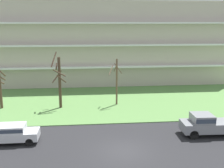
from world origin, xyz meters
TOP-DOWN VIEW (x-y plane):
  - ground at (0.00, 0.00)m, footprint 160.00×160.00m
  - grass_lawn_strip at (0.00, 14.00)m, footprint 80.00×16.00m
  - apartment_building at (0.00, 27.59)m, footprint 42.10×12.12m
  - tree_left at (-5.93, 11.87)m, footprint 1.78×1.79m
  - tree_center at (0.81, 12.50)m, footprint 1.62×1.61m
  - sedan_silver_near_left at (-9.15, 2.50)m, footprint 4.40×1.80m
  - pickup_gray_center_left at (8.05, 2.51)m, footprint 5.46×2.17m

SIDE VIEW (x-z plane):
  - ground at x=0.00m, z-range 0.00..0.00m
  - grass_lawn_strip at x=0.00m, z-range 0.00..0.08m
  - sedan_silver_near_left at x=-9.15m, z-range 0.09..1.66m
  - pickup_gray_center_left at x=8.05m, z-range 0.04..1.99m
  - tree_center at x=0.81m, z-range 0.23..5.93m
  - tree_left at x=-5.93m, z-range 0.02..6.64m
  - apartment_building at x=0.00m, z-range 0.00..13.12m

